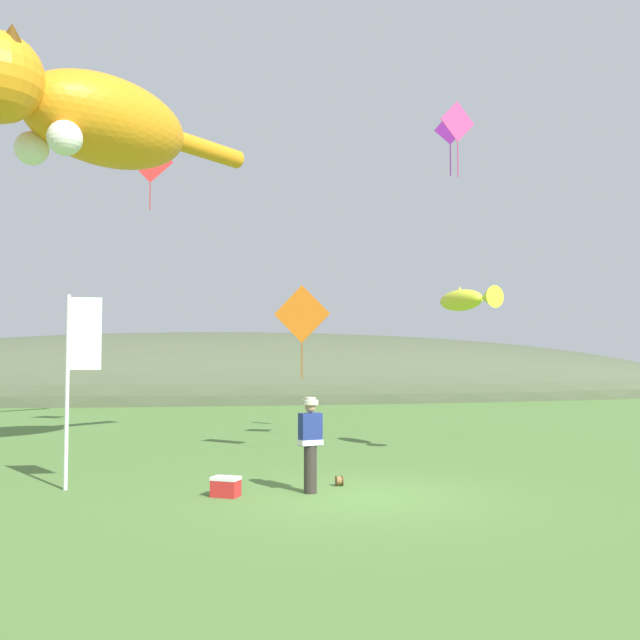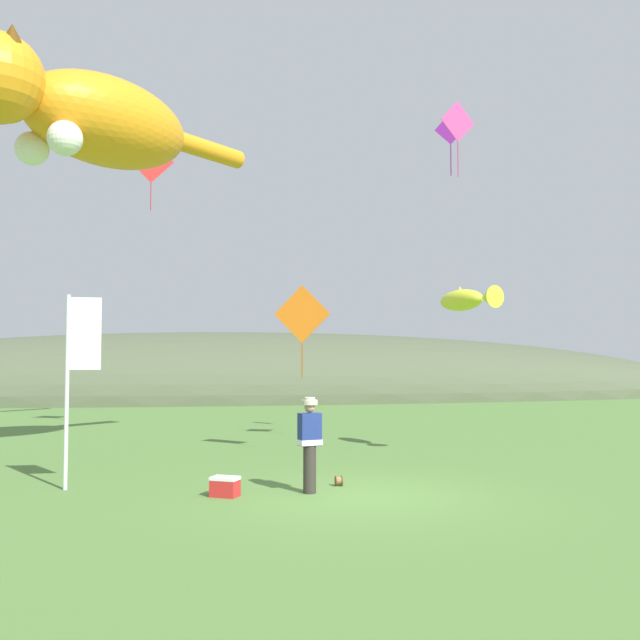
% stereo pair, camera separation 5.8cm
% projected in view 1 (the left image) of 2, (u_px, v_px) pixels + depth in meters
% --- Properties ---
extents(ground_plane, '(120.00, 120.00, 0.00)m').
position_uv_depth(ground_plane, '(359.00, 497.00, 12.88)').
color(ground_plane, '#517A38').
extents(distant_hill_ridge, '(63.31, 13.99, 8.13)m').
position_uv_depth(distant_hill_ridge, '(241.00, 398.00, 43.69)').
color(distant_hill_ridge, '#4C563D').
rests_on(distant_hill_ridge, ground).
extents(festival_attendant, '(0.47, 0.36, 1.77)m').
position_uv_depth(festival_attendant, '(310.00, 441.00, 13.26)').
color(festival_attendant, '#332D28').
rests_on(festival_attendant, ground).
extents(kite_spool, '(0.13, 0.20, 0.20)m').
position_uv_depth(kite_spool, '(339.00, 481.00, 13.96)').
color(kite_spool, olive).
rests_on(kite_spool, ground).
extents(picnic_cooler, '(0.59, 0.52, 0.36)m').
position_uv_depth(picnic_cooler, '(226.00, 487.00, 12.89)').
color(picnic_cooler, red).
rests_on(picnic_cooler, ground).
extents(festival_banner_pole, '(0.66, 0.08, 3.73)m').
position_uv_depth(festival_banner_pole, '(77.00, 362.00, 13.69)').
color(festival_banner_pole, silver).
rests_on(festival_banner_pole, ground).
extents(kite_giant_cat, '(6.67, 6.34, 2.59)m').
position_uv_depth(kite_giant_cat, '(86.00, 116.00, 17.20)').
color(kite_giant_cat, orange).
extents(kite_fish_windsock, '(1.18, 2.17, 0.65)m').
position_uv_depth(kite_fish_windsock, '(467.00, 299.00, 18.35)').
color(kite_fish_windsock, yellow).
extents(kite_tube_streamer, '(2.09, 1.98, 0.44)m').
position_uv_depth(kite_tube_streamer, '(137.00, 103.00, 25.25)').
color(kite_tube_streamer, '#8C268C').
extents(kite_diamond_orange, '(1.39, 0.63, 2.42)m').
position_uv_depth(kite_diamond_orange, '(302.00, 314.00, 18.57)').
color(kite_diamond_orange, orange).
extents(kite_diamond_violet, '(0.79, 0.54, 1.84)m').
position_uv_depth(kite_diamond_violet, '(450.00, 129.00, 20.42)').
color(kite_diamond_violet, purple).
extents(kite_diamond_red, '(1.46, 0.21, 2.37)m').
position_uv_depth(kite_diamond_red, '(150.00, 161.00, 23.21)').
color(kite_diamond_red, red).
extents(kite_diamond_pink, '(1.02, 0.31, 1.95)m').
position_uv_depth(kite_diamond_pink, '(457.00, 122.00, 18.10)').
color(kite_diamond_pink, '#E53F8C').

